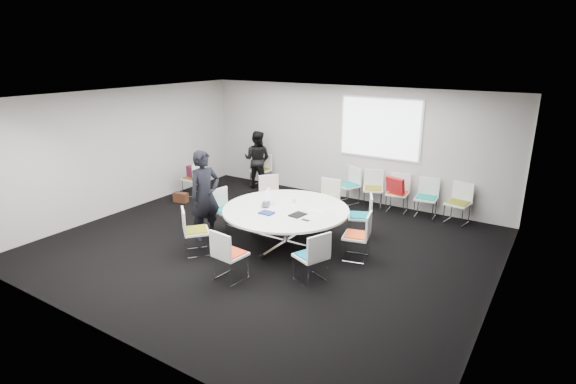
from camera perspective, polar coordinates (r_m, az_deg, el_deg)
The scene contains 31 objects.
room_shell at distance 8.23m, azimuth -2.12°, elevation 2.07°, with size 8.08×7.08×2.88m.
conference_table at distance 8.58m, azimuth -0.28°, elevation -3.17°, with size 2.40×2.40×0.73m.
projection_screen at distance 10.82m, azimuth 11.58°, elevation 7.92°, with size 1.90×0.03×1.35m, color white.
chair_ring_a at distance 8.17m, azimuth 8.71°, elevation -6.63°, with size 0.54×0.55×0.88m.
chair_ring_b at distance 9.10m, azimuth 9.12°, elevation -4.07°, with size 0.60×0.61×0.88m.
chair_ring_c at distance 10.00m, azimuth 4.95°, elevation -1.90°, with size 0.48×0.47×0.88m.
chair_ring_d at distance 10.26m, azimuth -2.19°, elevation -1.33°, with size 0.64×0.64×0.88m.
chair_ring_e at distance 9.40m, azimuth -7.90°, elevation -3.30°, with size 0.51×0.52×0.88m.
chair_ring_f at distance 8.46m, azimuth -11.61°, elevation -5.94°, with size 0.64×0.64×0.88m.
chair_ring_g at distance 7.46m, azimuth -7.35°, elevation -9.04°, with size 0.50×0.49×0.88m.
chair_ring_h at distance 7.35m, azimuth 2.97°, elevation -9.34°, with size 0.59×0.60×0.88m.
chair_back_a at distance 11.10m, azimuth 7.65°, elevation -0.01°, with size 0.60×0.60×0.88m.
chair_back_b at distance 10.91m, azimuth 10.71°, elevation -0.48°, with size 0.59×0.59×0.88m.
chair_back_c at distance 10.71m, azimuth 13.70°, elevation -1.03°, with size 0.49×0.48×0.88m.
chair_back_d at distance 10.53m, azimuth 17.07°, elevation -1.63°, with size 0.49×0.48×0.88m.
chair_back_e at distance 10.40m, azimuth 20.70°, elevation -2.25°, with size 0.53×0.52×0.88m.
chair_spare_left at distance 11.84m, azimuth -11.83°, elevation 0.88°, with size 0.45×0.46×0.88m.
chair_person_back at distance 12.43m, azimuth -3.43°, elevation 2.04°, with size 0.49×0.47×0.88m.
person_main at distance 8.88m, azimuth -10.50°, elevation -0.45°, with size 0.65×0.43×1.79m, color black.
person_back at distance 12.18m, azimuth -3.94°, elevation 4.14°, with size 0.76×0.59×1.56m, color black.
laptop at distance 8.69m, azimuth -2.50°, elevation -1.61°, with size 0.36×0.23×0.03m, color #333338.
laptop_lid at distance 8.88m, azimuth -2.64°, elevation -0.40°, with size 0.30×0.02×0.22m, color silver.
notebook_black at distance 8.17m, azimuth 1.22°, elevation -2.91°, with size 0.22×0.30×0.02m, color black.
tablet_folio at distance 8.26m, azimuth -2.73°, elevation -2.66°, with size 0.26×0.20×0.03m, color navy.
papers_right at distance 8.41m, azimuth 3.57°, elevation -2.39°, with size 0.30×0.21×0.00m, color white.
papers_front at distance 8.04m, azimuth 3.26°, elevation -3.33°, with size 0.30×0.21×0.00m, color silver.
cup at distance 8.82m, azimuth 0.69°, elevation -1.10°, with size 0.08×0.08×0.09m, color white.
phone at distance 7.94m, azimuth 2.22°, elevation -3.58°, with size 0.14×0.07×0.01m, color black.
maroon_bag at distance 11.76m, azimuth -11.99°, elevation 2.50°, with size 0.40×0.14×0.28m, color #57172E.
brown_bag at distance 11.42m, azimuth -13.46°, elevation -0.67°, with size 0.36×0.16×0.24m, color #3F2214.
red_jacket at distance 10.38m, azimuth 13.46°, elevation 0.85°, with size 0.44×0.10×0.35m, color maroon.
Camera 1 is at (4.61, -6.52, 3.60)m, focal length 28.00 mm.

